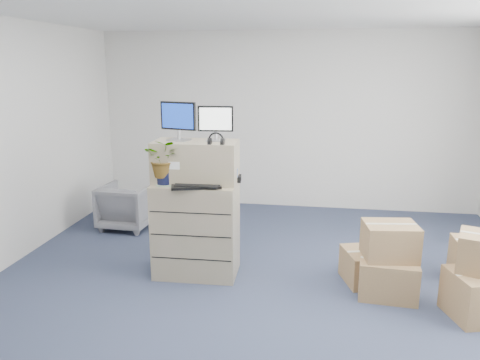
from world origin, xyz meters
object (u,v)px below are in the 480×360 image
Objects in this scene: monitor_right at (216,121)px; keyboard at (196,186)px; monitor_left at (178,119)px; potted_plant at (164,164)px; office_chair at (127,204)px; filing_cabinet_lower at (196,229)px; water_bottle at (201,170)px.

monitor_right reaches higher than keyboard.
monitor_left is 0.50m from potted_plant.
office_chair is at bearing 148.24° from monitor_left.
office_chair is (-1.42, 1.49, -0.71)m from keyboard.
keyboard is at bearing -73.38° from filing_cabinet_lower.
monitor_left is 0.59m from water_bottle.
monitor_left is 0.40m from monitor_right.
monitor_left is 0.75m from keyboard.
water_bottle is (-0.01, 0.26, 0.11)m from keyboard.
water_bottle reaches higher than filing_cabinet_lower.
filing_cabinet_lower is at bearing -2.72° from monitor_left.
keyboard is at bearing -29.24° from monitor_left.
monitor_right is at bearing 23.47° from potted_plant.
monitor_right is 0.55m from water_bottle.
water_bottle is at bearing 30.79° from potted_plant.
office_chair is at bearing 134.40° from filing_cabinet_lower.
potted_plant is (-0.30, -0.13, 0.75)m from filing_cabinet_lower.
monitor_right is 0.71m from keyboard.
monitor_right reaches higher than potted_plant.
monitor_left is 0.59× the size of office_chair.
potted_plant is at bearing 129.77° from office_chair.
monitor_left is 0.80× the size of keyboard.
monitor_left reaches higher than water_bottle.
monitor_left is 0.99× the size of potted_plant.
office_chair is (-1.40, 1.24, -0.82)m from water_bottle.
water_bottle is 0.37× the size of office_chair.
filing_cabinet_lower is at bearing -120.43° from water_bottle.
monitor_left is 1.10× the size of monitor_right.
office_chair is (-1.17, 1.25, -1.37)m from monitor_left.
filing_cabinet_lower is 0.57m from keyboard.
keyboard reaches higher than office_chair.
water_bottle is 2.04m from office_chair.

